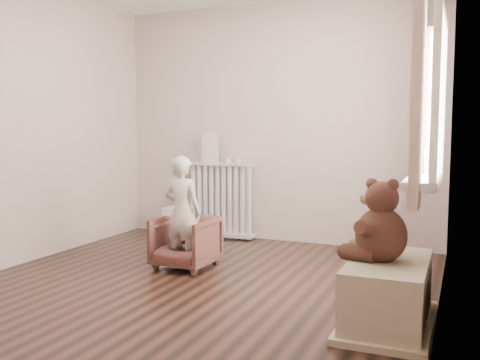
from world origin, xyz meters
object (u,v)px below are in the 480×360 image
at_px(child, 183,212).
at_px(teddy_bear, 381,221).
at_px(armchair, 186,242).
at_px(plush_cat, 426,160).
at_px(toy_bench, 388,294).
at_px(toy_vanity, 182,211).
at_px(radiator, 221,204).

distance_m(child, teddy_bear, 1.95).
bearing_deg(child, armchair, -86.85).
bearing_deg(teddy_bear, child, 169.89).
bearing_deg(child, teddy_bear, 161.65).
bearing_deg(plush_cat, teddy_bear, -82.16).
bearing_deg(toy_bench, toy_vanity, 142.21).
height_order(teddy_bear, plush_cat, plush_cat).
relative_size(radiator, toy_vanity, 1.45).
bearing_deg(toy_bench, child, 159.88).
distance_m(toy_vanity, armchair, 1.51).
relative_size(radiator, armchair, 1.68).
relative_size(toy_vanity, armchair, 1.16).
relative_size(radiator, toy_bench, 0.96).
height_order(armchair, child, child).
distance_m(toy_vanity, toy_bench, 3.31).
bearing_deg(toy_vanity, toy_bench, -37.79).
bearing_deg(toy_bench, teddy_bear, -147.26).
bearing_deg(toy_vanity, child, -60.56).
relative_size(armchair, teddy_bear, 1.00).
xyz_separation_m(armchair, toy_bench, (1.86, -0.73, -0.03)).
height_order(armchair, plush_cat, plush_cat).
bearing_deg(toy_vanity, armchair, -59.62).
distance_m(radiator, plush_cat, 2.59).
height_order(child, teddy_bear, child).
distance_m(teddy_bear, plush_cat, 1.07).
bearing_deg(plush_cat, armchair, -154.67).
xyz_separation_m(armchair, teddy_bear, (1.81, -0.76, 0.44)).
distance_m(child, toy_bench, 2.00).
height_order(child, plush_cat, plush_cat).
height_order(armchair, teddy_bear, teddy_bear).
xyz_separation_m(toy_vanity, armchair, (0.76, -1.30, -0.04)).
bearing_deg(radiator, teddy_bear, -45.13).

